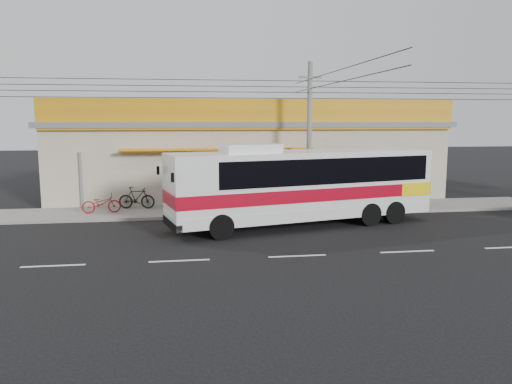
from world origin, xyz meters
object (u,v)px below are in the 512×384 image
Objects in this scene: motorbike_dark at (137,198)px; motorbike_red at (101,203)px; coach_bus at (307,182)px; utility_pole at (310,89)px.

motorbike_red is at bearing 130.79° from motorbike_dark.
motorbike_dark reaches higher than motorbike_red.
coach_bus is 10.01m from motorbike_red.
motorbike_dark is at bearing 170.58° from utility_pole.
coach_bus reaches higher than motorbike_dark.
utility_pole is at bearing -99.88° from motorbike_red.
coach_bus is 5.25m from utility_pole.
motorbike_dark is (1.58, 0.97, 0.07)m from motorbike_red.
utility_pole reaches higher than motorbike_dark.
utility_pole is at bearing 60.77° from coach_bus.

